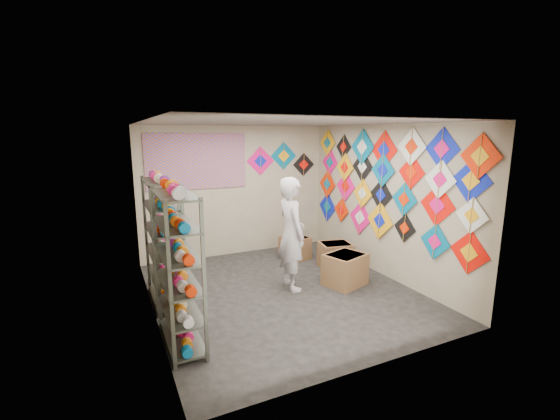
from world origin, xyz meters
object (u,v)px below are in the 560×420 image
shopkeeper (291,234)px  carton_a (345,269)px  carton_b (335,255)px  shelf_rack_back (162,242)px  carton_c (295,248)px  shelf_rack_front (179,270)px

shopkeeper → carton_a: bearing=-104.3°
carton_a → carton_b: carton_a is taller
shelf_rack_back → shopkeeper: bearing=-10.6°
carton_a → shelf_rack_back: bearing=149.1°
shelf_rack_back → carton_c: 2.98m
shelf_rack_front → shelf_rack_back: bearing=90.0°
shelf_rack_back → carton_a: 3.02m
shelf_rack_front → carton_b: (3.20, 1.44, -0.71)m
shelf_rack_back → carton_b: shelf_rack_back is taller
carton_a → shopkeeper: bearing=144.7°
shelf_rack_front → carton_b: shelf_rack_front is taller
carton_c → shelf_rack_front: bearing=-154.1°
carton_b → shelf_rack_front: bearing=-144.1°
shopkeeper → shelf_rack_back: bearing=82.1°
shopkeeper → carton_c: size_ratio=3.57×
carton_a → carton_c: 1.59m
shopkeeper → shelf_rack_front: bearing=117.8°
shelf_rack_front → shelf_rack_back: size_ratio=1.00×
shelf_rack_back → carton_c: bearing=19.0°
carton_b → carton_c: 0.93m
carton_b → carton_c: size_ratio=1.13×
shelf_rack_front → carton_a: (2.87, 0.66, -0.68)m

